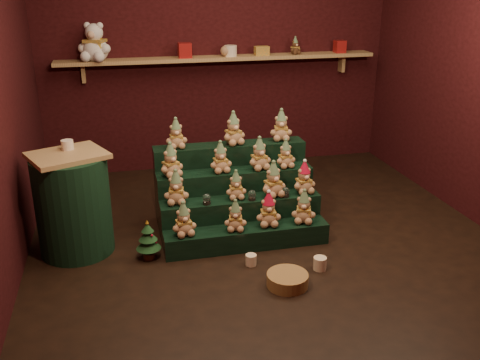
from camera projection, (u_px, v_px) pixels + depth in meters
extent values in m
plane|color=black|center=(264.00, 235.00, 4.75)|extent=(4.00, 4.00, 0.00)
cube|color=black|center=(217.00, 47.00, 6.12)|extent=(4.00, 0.10, 2.80)
cube|color=black|center=(393.00, 157.00, 2.39)|extent=(4.00, 0.10, 2.80)
cube|color=tan|center=(220.00, 58.00, 5.99)|extent=(3.60, 0.26, 0.04)
cube|color=tan|center=(83.00, 73.00, 5.77)|extent=(0.04, 0.12, 0.20)
cube|color=tan|center=(342.00, 63.00, 6.42)|extent=(0.04, 0.12, 0.20)
cube|color=black|center=(247.00, 237.00, 4.52)|extent=(1.40, 0.22, 0.18)
cube|color=black|center=(241.00, 217.00, 4.69)|extent=(1.40, 0.22, 0.36)
cube|color=black|center=(235.00, 198.00, 4.86)|extent=(1.40, 0.22, 0.54)
cube|color=black|center=(230.00, 181.00, 5.03)|extent=(1.40, 0.22, 0.72)
cylinder|color=black|center=(207.00, 203.00, 4.50)|extent=(0.07, 0.07, 0.03)
sphere|color=white|center=(207.00, 198.00, 4.48)|extent=(0.07, 0.07, 0.07)
cylinder|color=black|center=(252.00, 199.00, 4.59)|extent=(0.06, 0.06, 0.03)
sphere|color=white|center=(252.00, 194.00, 4.57)|extent=(0.07, 0.07, 0.07)
cylinder|color=black|center=(285.00, 196.00, 4.65)|extent=(0.06, 0.06, 0.03)
sphere|color=white|center=(286.00, 191.00, 4.63)|extent=(0.07, 0.07, 0.07)
cube|color=tan|center=(67.00, 155.00, 4.20)|extent=(0.70, 0.65, 0.04)
cylinder|color=black|center=(73.00, 205.00, 4.35)|extent=(0.60, 0.60, 0.82)
cylinder|color=beige|center=(67.00, 145.00, 4.27)|extent=(0.10, 0.10, 0.08)
cylinder|color=#462719|center=(149.00, 255.00, 4.37)|extent=(0.10, 0.10, 0.05)
cone|color=#133418|center=(148.00, 243.00, 4.32)|extent=(0.20, 0.20, 0.10)
cone|color=#133418|center=(148.00, 235.00, 4.30)|extent=(0.15, 0.15, 0.09)
cone|color=#133418|center=(147.00, 227.00, 4.28)|extent=(0.10, 0.10, 0.07)
cone|color=gold|center=(147.00, 222.00, 4.26)|extent=(0.03, 0.03, 0.03)
cylinder|color=beige|center=(251.00, 260.00, 4.26)|extent=(0.09, 0.09, 0.09)
cylinder|color=beige|center=(320.00, 263.00, 4.19)|extent=(0.10, 0.10, 0.10)
cylinder|color=olive|center=(287.00, 280.00, 3.97)|extent=(0.34, 0.34, 0.10)
cube|color=#A51B19|center=(185.00, 50.00, 5.85)|extent=(0.14, 0.14, 0.16)
cylinder|color=beige|center=(231.00, 51.00, 5.97)|extent=(0.14, 0.14, 0.12)
cube|color=#A51B19|center=(340.00, 47.00, 6.25)|extent=(0.12, 0.12, 0.14)
sphere|color=tan|center=(226.00, 51.00, 5.96)|extent=(0.12, 0.12, 0.12)
cube|color=orange|center=(262.00, 51.00, 6.05)|extent=(0.16, 0.10, 0.10)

